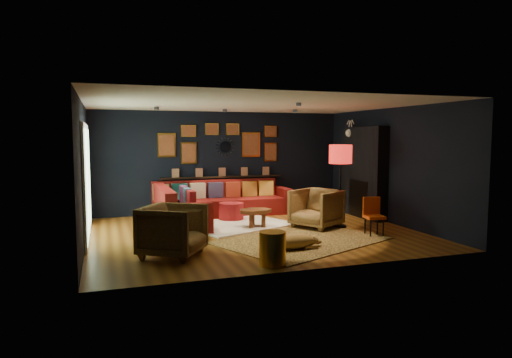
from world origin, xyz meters
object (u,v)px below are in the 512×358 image
object	(u,v)px
armchair_left	(173,228)
orange_chair	(373,213)
sectional	(206,206)
armchair_right	(316,207)
coffee_table	(255,213)
gold_stool	(272,248)
floor_lamp	(340,158)
pouf	(231,211)
dog	(293,239)

from	to	relation	value
armchair_left	orange_chair	world-z (taller)	armchair_left
orange_chair	sectional	bearing A→B (deg)	143.59
armchair_right	orange_chair	bearing A→B (deg)	6.64
sectional	coffee_table	bearing A→B (deg)	-59.90
coffee_table	gold_stool	xyz separation A→B (m)	(-0.67, -2.81, -0.07)
sectional	gold_stool	bearing A→B (deg)	-88.42
floor_lamp	pouf	bearing A→B (deg)	142.68
sectional	orange_chair	xyz separation A→B (m)	(2.77, -2.78, 0.12)
coffee_table	dog	xyz separation A→B (m)	(0.00, -2.04, -0.13)
sectional	dog	xyz separation A→B (m)	(0.78, -3.38, -0.13)
coffee_table	pouf	xyz separation A→B (m)	(-0.26, 1.02, -0.10)
pouf	orange_chair	distance (m)	3.34
sectional	dog	size ratio (longest dim) A/B	3.03
armchair_right	dog	size ratio (longest dim) A/B	0.82
coffee_table	armchair_left	bearing A→B (deg)	-138.13
armchair_left	gold_stool	size ratio (longest dim) A/B	1.81
armchair_left	armchair_right	size ratio (longest dim) A/B	1.02
coffee_table	armchair_right	xyz separation A→B (m)	(1.24, -0.42, 0.13)
coffee_table	gold_stool	distance (m)	2.89
armchair_left	floor_lamp	distance (m)	4.13
dog	armchair_right	bearing A→B (deg)	51.22
pouf	floor_lamp	xyz separation A→B (m)	(2.01, -1.53, 1.29)
armchair_right	coffee_table	bearing A→B (deg)	-138.98
armchair_right	floor_lamp	bearing A→B (deg)	50.09
sectional	orange_chair	distance (m)	3.93
pouf	floor_lamp	world-z (taller)	floor_lamp
dog	pouf	bearing A→B (deg)	93.45
pouf	armchair_right	world-z (taller)	armchair_right
armchair_right	orange_chair	distance (m)	1.26
pouf	orange_chair	xyz separation A→B (m)	(2.25, -2.46, 0.22)
coffee_table	pouf	size ratio (longest dim) A/B	1.32
sectional	armchair_right	bearing A→B (deg)	-41.26
orange_chair	floor_lamp	bearing A→B (deg)	113.16
pouf	orange_chair	size ratio (longest dim) A/B	0.77
coffee_table	armchair_right	world-z (taller)	armchair_right
orange_chair	armchair_left	bearing A→B (deg)	-165.88
orange_chair	floor_lamp	distance (m)	1.43
armchair_left	floor_lamp	world-z (taller)	floor_lamp
armchair_left	armchair_right	xyz separation A→B (m)	(3.26, 1.40, -0.01)
coffee_table	floor_lamp	xyz separation A→B (m)	(1.75, -0.51, 1.19)
armchair_right	gold_stool	size ratio (longest dim) A/B	1.78
coffee_table	armchair_right	size ratio (longest dim) A/B	0.84
pouf	armchair_left	bearing A→B (deg)	-121.94
armchair_right	floor_lamp	size ratio (longest dim) A/B	0.51
coffee_table	armchair_right	bearing A→B (deg)	-18.86
orange_chair	floor_lamp	xyz separation A→B (m)	(-0.24, 0.92, 1.07)
coffee_table	dog	size ratio (longest dim) A/B	0.68
sectional	armchair_right	size ratio (longest dim) A/B	3.71
armchair_right	gold_stool	xyz separation A→B (m)	(-1.90, -2.39, -0.20)
gold_stool	armchair_left	bearing A→B (deg)	143.86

